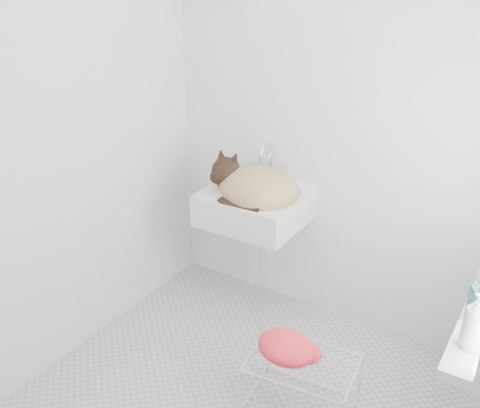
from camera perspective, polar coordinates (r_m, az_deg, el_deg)
The scene contains 10 objects.
floor at distance 3.06m, azimuth 0.58°, elevation -20.13°, with size 2.20×2.00×0.02m, color silver.
back_wall at distance 3.20m, azimuth 10.25°, elevation 7.79°, with size 2.20×0.02×2.50m, color white.
left_wall at distance 3.04m, azimuth -17.30°, elevation 6.17°, with size 0.02×2.00×2.50m, color white.
sink at distance 3.29m, azimuth 1.50°, elevation 1.20°, with size 0.59×0.52×0.24m, color white.
faucet at distance 3.38m, azimuth 3.11°, elevation 4.40°, with size 0.22×0.15×0.22m, color silver, non-canonical shape.
cat at distance 3.25m, azimuth 1.49°, elevation 1.73°, with size 0.57×0.50×0.33m.
wire_rack at distance 2.95m, azimuth 6.41°, elevation -18.52°, with size 0.52×0.36×0.31m, color silver.
towel at distance 2.84m, azimuth 4.86°, elevation -15.28°, with size 0.31×0.22×0.13m, color red.
bottle_a at distance 2.23m, azimuth 22.96°, elevation -13.64°, with size 0.08×0.08×0.20m, color white.
bottle_b at distance 2.38m, azimuth 23.87°, elevation -11.08°, with size 0.09×0.09×0.21m, color #366C83.
Camera 1 is at (1.14, -1.85, 2.16)m, focal length 40.60 mm.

